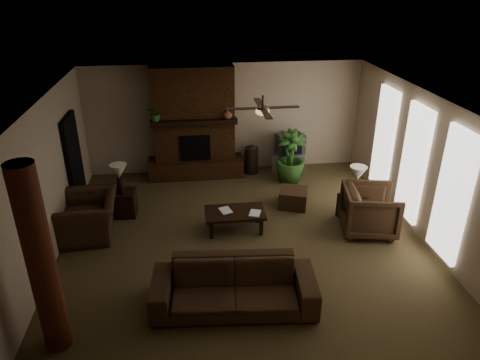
{
  "coord_description": "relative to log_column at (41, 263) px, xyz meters",
  "views": [
    {
      "loc": [
        -0.99,
        -7.42,
        4.81
      ],
      "look_at": [
        0.0,
        0.4,
        1.1
      ],
      "focal_mm": 33.23,
      "sensor_mm": 36.0,
      "label": 1
    }
  ],
  "objects": [
    {
      "name": "room_shell",
      "position": [
        2.95,
        2.4,
        0.0
      ],
      "size": [
        7.0,
        7.0,
        7.0
      ],
      "color": "brown",
      "rests_on": "ground"
    },
    {
      "name": "fireplace",
      "position": [
        2.15,
        5.62,
        -0.24
      ],
      "size": [
        2.4,
        0.7,
        2.8
      ],
      "color": "#4E2C14",
      "rests_on": "ground"
    },
    {
      "name": "windows",
      "position": [
        6.4,
        2.6,
        -0.05
      ],
      "size": [
        0.08,
        3.65,
        2.35
      ],
      "color": "white",
      "rests_on": "ground"
    },
    {
      "name": "log_column",
      "position": [
        0.0,
        0.0,
        0.0
      ],
      "size": [
        0.36,
        0.36,
        2.8
      ],
      "primitive_type": "cylinder",
      "color": "#592816",
      "rests_on": "ground"
    },
    {
      "name": "doorway",
      "position": [
        -0.49,
        4.2,
        -0.35
      ],
      "size": [
        0.1,
        1.0,
        2.1
      ],
      "primitive_type": "cube",
      "color": "black",
      "rests_on": "ground"
    },
    {
      "name": "ceiling_fan",
      "position": [
        3.35,
        2.7,
        1.13
      ],
      "size": [
        1.35,
        1.35,
        0.37
      ],
      "color": "#302115",
      "rests_on": "ceiling"
    },
    {
      "name": "sofa",
      "position": [
        2.56,
        0.49,
        -0.9
      ],
      "size": [
        2.6,
        0.96,
        1.0
      ],
      "primitive_type": "imported",
      "rotation": [
        0.0,
        0.0,
        -0.08
      ],
      "color": "#402B1B",
      "rests_on": "ground"
    },
    {
      "name": "armchair_left",
      "position": [
        -0.06,
        2.95,
        -0.85
      ],
      "size": [
        0.91,
        1.32,
        1.1
      ],
      "primitive_type": "imported",
      "rotation": [
        0.0,
        0.0,
        -1.49
      ],
      "color": "#402B1B",
      "rests_on": "ground"
    },
    {
      "name": "armchair_right",
      "position": [
        5.51,
        2.36,
        -0.87
      ],
      "size": [
        1.13,
        1.18,
        1.05
      ],
      "primitive_type": "imported",
      "rotation": [
        0.0,
        0.0,
        1.39
      ],
      "color": "#402B1B",
      "rests_on": "ground"
    },
    {
      "name": "coffee_table",
      "position": [
        2.84,
        2.75,
        -1.03
      ],
      "size": [
        1.2,
        0.7,
        0.43
      ],
      "color": "black",
      "rests_on": "ground"
    },
    {
      "name": "ottoman",
      "position": [
        4.26,
        3.61,
        -1.2
      ],
      "size": [
        0.76,
        0.76,
        0.4
      ],
      "primitive_type": "cube",
      "rotation": [
        0.0,
        0.0,
        -0.33
      ],
      "color": "#402B1B",
      "rests_on": "ground"
    },
    {
      "name": "tv_stand",
      "position": [
        4.58,
        5.55,
        -1.15
      ],
      "size": [
        0.94,
        0.67,
        0.5
      ],
      "primitive_type": "cube",
      "rotation": [
        0.0,
        0.0,
        -0.22
      ],
      "color": "silver",
      "rests_on": "ground"
    },
    {
      "name": "tv",
      "position": [
        4.61,
        5.51,
        -0.64
      ],
      "size": [
        0.73,
        0.64,
        0.52
      ],
      "color": "#38383A",
      "rests_on": "tv_stand"
    },
    {
      "name": "floor_vase",
      "position": [
        3.6,
        5.55,
        -0.97
      ],
      "size": [
        0.34,
        0.34,
        0.77
      ],
      "color": "black",
      "rests_on": "ground"
    },
    {
      "name": "floor_plant",
      "position": [
        4.48,
        4.92,
        -1.03
      ],
      "size": [
        0.78,
        1.34,
        0.73
      ],
      "primitive_type": "imported",
      "rotation": [
        0.0,
        0.0,
        -0.04
      ],
      "color": "#325D25",
      "rests_on": "ground"
    },
    {
      "name": "side_table_left",
      "position": [
        0.54,
        3.69,
        -1.12
      ],
      "size": [
        0.52,
        0.52,
        0.55
      ],
      "primitive_type": "cube",
      "rotation": [
        0.0,
        0.0,
        -0.04
      ],
      "color": "black",
      "rests_on": "ground"
    },
    {
      "name": "lamp_left",
      "position": [
        0.51,
        3.65,
        -0.4
      ],
      "size": [
        0.37,
        0.37,
        0.65
      ],
      "color": "#302115",
      "rests_on": "side_table_left"
    },
    {
      "name": "side_table_right",
      "position": [
        5.39,
        2.91,
        -1.12
      ],
      "size": [
        0.64,
        0.64,
        0.55
      ],
      "primitive_type": "cube",
      "rotation": [
        0.0,
        0.0,
        0.35
      ],
      "color": "black",
      "rests_on": "ground"
    },
    {
      "name": "lamp_right",
      "position": [
        5.41,
        2.92,
        -0.4
      ],
      "size": [
        0.36,
        0.36,
        0.65
      ],
      "color": "#302115",
      "rests_on": "side_table_right"
    },
    {
      "name": "mantel_plant",
      "position": [
        1.25,
        5.37,
        0.32
      ],
      "size": [
        0.46,
        0.49,
        0.33
      ],
      "primitive_type": "imported",
      "rotation": [
        0.0,
        0.0,
        -0.23
      ],
      "color": "#325D25",
      "rests_on": "fireplace"
    },
    {
      "name": "mantel_vase",
      "position": [
        2.97,
        5.36,
        0.27
      ],
      "size": [
        0.28,
        0.29,
        0.22
      ],
      "primitive_type": "imported",
      "rotation": [
        0.0,
        0.0,
        0.31
      ],
      "color": "#96503C",
      "rests_on": "fireplace"
    },
    {
      "name": "book_a",
      "position": [
        2.55,
        2.75,
        -0.83
      ],
      "size": [
        0.21,
        0.09,
        0.29
      ],
      "primitive_type": "imported",
      "rotation": [
        0.0,
        0.0,
        0.28
      ],
      "color": "#999999",
      "rests_on": "coffee_table"
    },
    {
      "name": "book_b",
      "position": [
        3.12,
        2.64,
        -0.82
      ],
      "size": [
        0.21,
        0.09,
        0.29
      ],
      "primitive_type": "imported",
      "rotation": [
        0.0,
        0.0,
        -0.33
      ],
      "color": "#999999",
      "rests_on": "coffee_table"
    }
  ]
}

